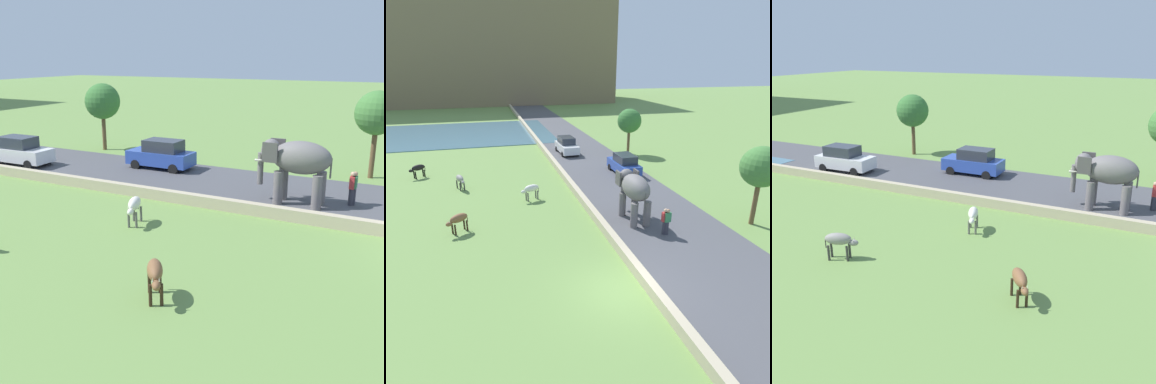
% 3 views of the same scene
% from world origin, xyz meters
% --- Properties ---
extents(ground_plane, '(220.00, 220.00, 0.00)m').
position_xyz_m(ground_plane, '(0.00, 0.00, 0.00)').
color(ground_plane, '#6B8E47').
extents(road_surface, '(7.00, 120.00, 0.06)m').
position_xyz_m(road_surface, '(5.00, 20.00, 0.03)').
color(road_surface, '#4C4C51').
rests_on(road_surface, ground).
extents(barrier_wall, '(0.40, 110.00, 0.53)m').
position_xyz_m(barrier_wall, '(1.20, 18.00, 0.26)').
color(barrier_wall, tan).
rests_on(barrier_wall, ground).
extents(lake, '(36.00, 18.00, 0.08)m').
position_xyz_m(lake, '(-14.00, 38.34, 0.04)').
color(lake, slate).
rests_on(lake, ground).
extents(hill_distant, '(64.00, 28.00, 24.40)m').
position_xyz_m(hill_distant, '(-6.00, 81.99, 12.20)').
color(hill_distant, '#7F6B4C').
rests_on(hill_distant, ground).
extents(elephant, '(1.44, 3.47, 2.99)m').
position_xyz_m(elephant, '(3.42, 6.61, 2.04)').
color(elephant, slate).
rests_on(elephant, ground).
extents(person_beside_elephant, '(0.36, 0.22, 1.63)m').
position_xyz_m(person_beside_elephant, '(4.44, 4.15, 0.87)').
color(person_beside_elephant, '#33333D').
rests_on(person_beside_elephant, ground).
extents(person_trailing, '(0.36, 0.22, 1.63)m').
position_xyz_m(person_trailing, '(4.33, 4.23, 0.87)').
color(person_trailing, '#33333D').
rests_on(person_trailing, ground).
extents(car_blue, '(1.83, 4.02, 1.80)m').
position_xyz_m(car_blue, '(6.58, 15.62, 0.90)').
color(car_blue, '#2D4CA8').
rests_on(car_blue, ground).
extents(car_white, '(1.90, 4.05, 1.80)m').
position_xyz_m(car_white, '(3.42, 23.99, 0.90)').
color(car_white, white).
rests_on(car_white, ground).
extents(cow_grey, '(0.81, 1.41, 1.15)m').
position_xyz_m(cow_grey, '(-7.15, 15.26, 0.84)').
color(cow_grey, gray).
rests_on(cow_grey, ground).
extents(cow_white, '(1.42, 0.78, 1.15)m').
position_xyz_m(cow_white, '(-2.20, 11.61, 0.84)').
color(cow_white, silver).
rests_on(cow_white, ground).
extents(cow_black, '(1.35, 1.02, 1.15)m').
position_xyz_m(cow_black, '(-10.72, 19.26, 0.84)').
color(cow_black, black).
rests_on(cow_black, ground).
extents(cow_brown, '(1.33, 1.06, 1.15)m').
position_xyz_m(cow_brown, '(-6.98, 7.65, 0.84)').
color(cow_brown, brown).
rests_on(cow_brown, ground).
extents(tree_near, '(2.51, 2.51, 4.74)m').
position_xyz_m(tree_near, '(9.86, 22.44, 3.46)').
color(tree_near, brown).
rests_on(tree_near, ground).
extents(tree_mid, '(2.40, 2.40, 4.84)m').
position_xyz_m(tree_mid, '(10.21, 4.12, 3.60)').
color(tree_mid, brown).
rests_on(tree_mid, ground).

